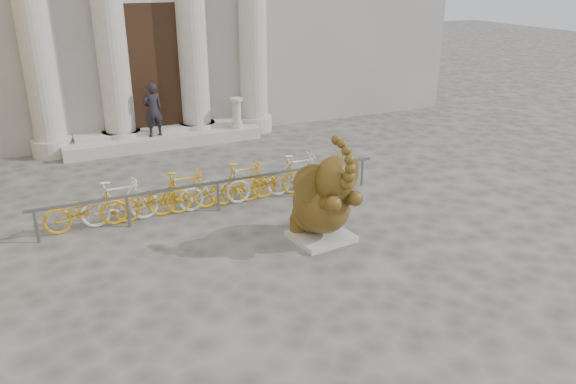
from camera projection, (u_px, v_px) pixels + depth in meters
name	position (u px, v px, depth m)	size (l,w,h in m)	color
ground	(293.00, 292.00, 9.59)	(80.00, 80.00, 0.00)	#474442
entrance_steps	(164.00, 139.00, 17.44)	(6.00, 1.20, 0.36)	#A8A59E
elephant_statue	(323.00, 202.00, 11.13)	(1.53, 1.75, 2.29)	#A8A59E
bike_rack	(215.00, 187.00, 12.81)	(8.00, 0.53, 1.00)	slate
pedestrian	(153.00, 110.00, 16.86)	(0.59, 0.39, 1.63)	black
balustrade_post	(237.00, 114.00, 17.86)	(0.40, 0.40, 0.97)	#A8A59E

